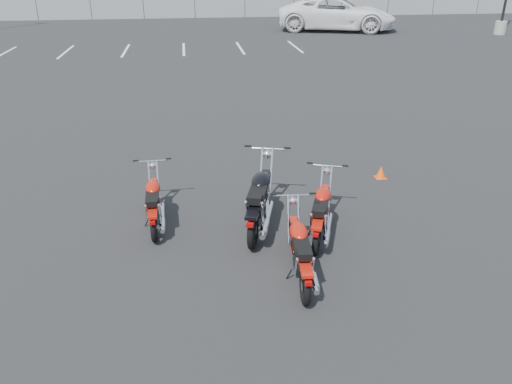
{
  "coord_description": "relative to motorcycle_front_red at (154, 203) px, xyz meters",
  "views": [
    {
      "loc": [
        -0.87,
        -7.26,
        4.39
      ],
      "look_at": [
        0.2,
        0.6,
        0.65
      ],
      "focal_mm": 35.0,
      "sensor_mm": 36.0,
      "label": 1
    }
  ],
  "objects": [
    {
      "name": "parking_line_stripes",
      "position": [
        -0.9,
        19.11,
        -0.41
      ],
      "size": [
        15.12,
        4.0,
        0.01
      ],
      "color": "silver",
      "rests_on": "ground"
    },
    {
      "name": "motorcycle_rear_red",
      "position": [
        2.23,
        -1.96,
        0.02
      ],
      "size": [
        0.75,
        1.95,
        0.95
      ],
      "color": "black",
      "rests_on": "ground"
    },
    {
      "name": "motorcycle_second_black",
      "position": [
        1.87,
        -0.33,
        0.1
      ],
      "size": [
        1.11,
        2.28,
        1.13
      ],
      "color": "black",
      "rests_on": "ground"
    },
    {
      "name": "training_cone_near",
      "position": [
        4.8,
        1.44,
        -0.28
      ],
      "size": [
        0.23,
        0.23,
        0.27
      ],
      "color": "#FF4E0D",
      "rests_on": "ground"
    },
    {
      "name": "ground",
      "position": [
        1.6,
        -0.89,
        -0.42
      ],
      "size": [
        120.0,
        120.0,
        0.0
      ],
      "primitive_type": "plane",
      "color": "black",
      "rests_on": "ground"
    },
    {
      "name": "motorcycle_front_red",
      "position": [
        0.0,
        0.0,
        0.0
      ],
      "size": [
        0.72,
        1.87,
        0.92
      ],
      "color": "black",
      "rests_on": "ground"
    },
    {
      "name": "white_van",
      "position": [
        10.63,
        25.19,
        1.23
      ],
      "size": [
        5.88,
        9.32,
        3.3
      ],
      "primitive_type": "imported",
      "rotation": [
        0.0,
        0.0,
        1.27
      ],
      "color": "white",
      "rests_on": "ground"
    },
    {
      "name": "chainlink_fence",
      "position": [
        1.6,
        34.11,
        0.48
      ],
      "size": [
        80.06,
        0.06,
        1.8
      ],
      "color": "gray",
      "rests_on": "ground"
    },
    {
      "name": "motorcycle_third_red",
      "position": [
        2.87,
        -0.79,
        0.02
      ],
      "size": [
        1.06,
        1.94,
        0.96
      ],
      "color": "black",
      "rests_on": "ground"
    }
  ]
}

